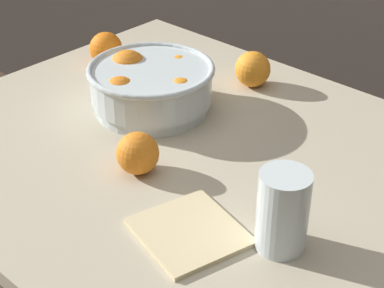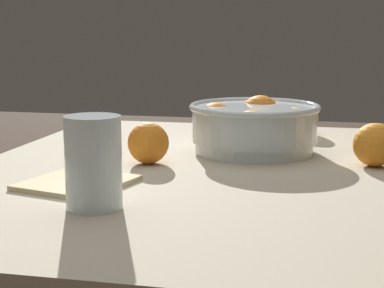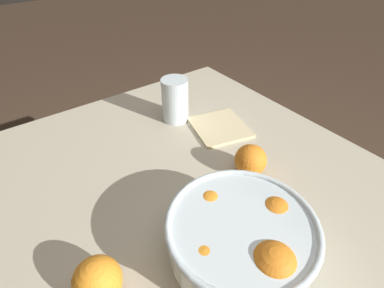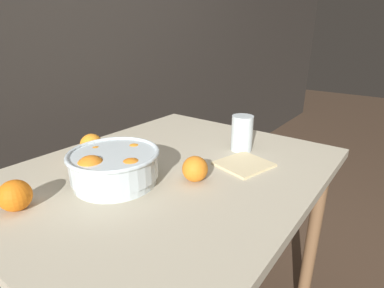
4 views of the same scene
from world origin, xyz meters
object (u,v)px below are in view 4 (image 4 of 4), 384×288
juice_glass (242,135)px  orange_loose_near_bowl (15,196)px  orange_loose_front (92,145)px  orange_loose_aside (195,169)px  fruit_bowl (114,166)px

juice_glass → orange_loose_near_bowl: bearing=160.1°
orange_loose_near_bowl → orange_loose_front: bearing=24.3°
orange_loose_front → orange_loose_aside: bearing=-81.0°
juice_glass → orange_loose_front: bearing=132.9°
fruit_bowl → orange_loose_near_bowl: size_ratio=3.33×
orange_loose_aside → fruit_bowl: bearing=130.3°
juice_glass → orange_loose_aside: (-0.30, -0.01, -0.02)m
orange_loose_front → orange_loose_aside: 0.40m
fruit_bowl → orange_loose_aside: fruit_bowl is taller
juice_glass → fruit_bowl: bearing=159.8°
fruit_bowl → orange_loose_front: 0.24m
fruit_bowl → juice_glass: 0.47m
fruit_bowl → orange_loose_aside: bearing=-49.7°
orange_loose_near_bowl → orange_loose_front: same height
juice_glass → orange_loose_aside: size_ratio=1.70×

